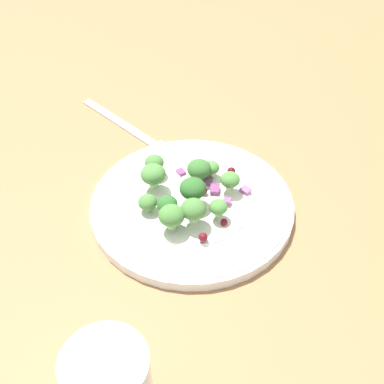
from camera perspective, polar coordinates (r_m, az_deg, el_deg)
name	(u,v)px	position (r cm, az deg, el deg)	size (l,w,h in cm)	color
ground_plane	(170,221)	(57.73, -2.55, -3.34)	(180.00, 180.00, 2.00)	olive
plate	(192,204)	(57.02, 0.00, -1.35)	(23.22, 23.22, 1.70)	white
dressing_pool	(192,201)	(56.71, 0.00, -1.03)	(13.46, 13.46, 0.20)	white
broccoli_floret_0	(154,163)	(58.94, -4.33, 3.34)	(2.27, 2.27, 2.30)	#8EB77A
broccoli_floret_1	(218,207)	(53.49, 3.05, -1.77)	(2.01, 2.01, 2.03)	#ADD18E
broccoli_floret_2	(194,210)	(52.39, 0.17, -2.03)	(2.75, 2.75, 2.79)	#ADD18E
broccoli_floret_3	(196,168)	(58.31, 0.48, 2.77)	(2.83, 2.83, 2.87)	#ADD18E
broccoli_floret_4	(172,216)	(52.04, -2.35, -2.76)	(2.78, 2.78, 2.82)	#8EB77A
broccoli_floret_5	(148,203)	(54.88, -5.10, -1.21)	(2.13, 2.13, 2.16)	#8EB77A
broccoli_floret_6	(167,204)	(53.60, -2.87, -1.42)	(2.26, 2.26, 2.29)	#9EC684
broccoli_floret_7	(153,175)	(56.69, -4.47, 1.99)	(2.89, 2.89, 2.92)	#8EB77A
broccoli_floret_8	(211,168)	(58.77, 2.23, 2.77)	(1.94, 1.94, 1.97)	#9EC684
broccoli_floret_9	(193,189)	(54.55, 0.09, 0.34)	(2.95, 2.95, 2.99)	#9EC684
broccoli_floret_10	(230,180)	(56.65, 4.39, 1.37)	(2.24, 2.24, 2.27)	#ADD18E
cranberry_0	(224,222)	(53.91, 3.70, -3.47)	(0.78, 0.78, 0.78)	maroon
cranberry_1	(203,237)	(51.98, 1.28, -5.20)	(0.97, 0.97, 0.97)	maroon
cranberry_2	(207,170)	(60.10, 1.68, 2.48)	(0.79, 0.79, 0.79)	#4C0A14
cranberry_3	(218,209)	(54.88, 3.03, -2.01)	(0.77, 0.77, 0.77)	maroon
cranberry_4	(231,171)	(59.89, 4.52, 2.40)	(1.00, 1.00, 1.00)	#4C0A14
cranberry_5	(204,190)	(57.04, 1.38, 0.18)	(0.82, 0.82, 0.82)	maroon
onion_bit_0	(215,189)	(57.53, 2.63, 0.33)	(1.37, 1.07, 0.46)	#843D75
onion_bit_1	(208,181)	(58.74, 1.80, 1.22)	(1.09, 1.19, 0.33)	#934C84
onion_bit_2	(227,201)	(56.00, 4.04, -1.02)	(0.86, 0.81, 0.41)	#934C84
onion_bit_3	(181,172)	(60.02, -1.27, 2.29)	(1.04, 0.86, 0.43)	#843D75
onion_bit_4	(245,190)	(57.85, 6.15, 0.19)	(0.97, 1.10, 0.57)	#A35B93
onion_bit_5	(215,205)	(55.68, 2.69, -1.45)	(0.92, 1.16, 0.46)	#A35B93
fork	(132,130)	(69.51, -6.87, 7.10)	(18.68, 4.14, 0.50)	silver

